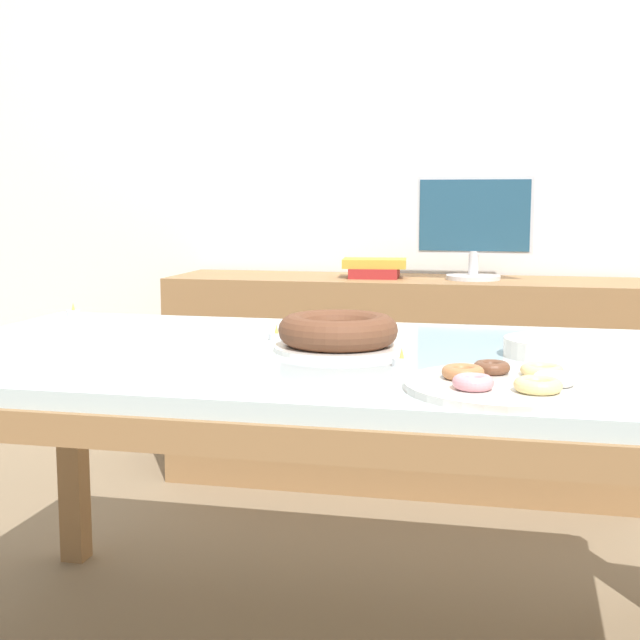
% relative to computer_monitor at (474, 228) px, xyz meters
% --- Properties ---
extents(wall_back, '(8.00, 0.10, 2.60)m').
position_rel_computer_monitor_xyz_m(wall_back, '(-0.27, 0.30, 0.32)').
color(wall_back, white).
rests_on(wall_back, ground).
extents(dining_table, '(1.84, 1.04, 0.75)m').
position_rel_computer_monitor_xyz_m(dining_table, '(-0.27, -1.42, -0.31)').
color(dining_table, silver).
rests_on(dining_table, ground).
extents(sideboard, '(1.76, 0.44, 0.79)m').
position_rel_computer_monitor_xyz_m(sideboard, '(-0.27, 0.00, -0.58)').
color(sideboard, olive).
rests_on(sideboard, ground).
extents(computer_monitor, '(0.42, 0.20, 0.38)m').
position_rel_computer_monitor_xyz_m(computer_monitor, '(0.00, 0.00, 0.00)').
color(computer_monitor, silver).
rests_on(computer_monitor, sideboard).
extents(book_stack, '(0.25, 0.19, 0.07)m').
position_rel_computer_monitor_xyz_m(book_stack, '(-0.37, 0.00, -0.15)').
color(book_stack, maroon).
rests_on(book_stack, sideboard).
extents(cake_chocolate_round, '(0.29, 0.29, 0.08)m').
position_rel_computer_monitor_xyz_m(cake_chocolate_round, '(-0.22, -1.40, -0.19)').
color(cake_chocolate_round, silver).
rests_on(cake_chocolate_round, dining_table).
extents(pastry_platter, '(0.38, 0.38, 0.04)m').
position_rel_computer_monitor_xyz_m(pastry_platter, '(0.16, -1.74, -0.22)').
color(pastry_platter, silver).
rests_on(pastry_platter, dining_table).
extents(plate_stack, '(0.21, 0.21, 0.04)m').
position_rel_computer_monitor_xyz_m(plate_stack, '(0.25, -1.37, -0.21)').
color(plate_stack, silver).
rests_on(plate_stack, dining_table).
extents(tealight_right_edge, '(0.04, 0.04, 0.04)m').
position_rel_computer_monitor_xyz_m(tealight_right_edge, '(-1.09, -0.99, -0.22)').
color(tealight_right_edge, silver).
rests_on(tealight_right_edge, dining_table).
extents(tealight_left_edge, '(0.04, 0.04, 0.04)m').
position_rel_computer_monitor_xyz_m(tealight_left_edge, '(-0.06, -1.55, -0.22)').
color(tealight_left_edge, silver).
rests_on(tealight_left_edge, dining_table).
extents(tealight_near_cakes, '(0.04, 0.04, 0.04)m').
position_rel_computer_monitor_xyz_m(tealight_near_cakes, '(-0.40, -1.29, -0.22)').
color(tealight_near_cakes, silver).
rests_on(tealight_near_cakes, dining_table).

